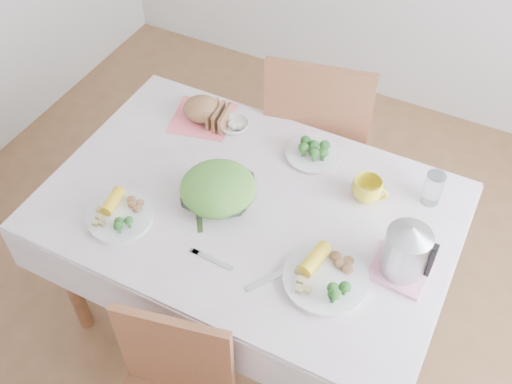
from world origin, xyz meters
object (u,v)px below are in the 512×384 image
at_px(salad_bowl, 218,194).
at_px(dinner_plate_right, 325,279).
at_px(chair_far, 320,140).
at_px(dinner_plate_left, 120,217).
at_px(yellow_mug, 367,189).
at_px(dining_table, 250,265).
at_px(electric_kettle, 407,248).

xyz_separation_m(salad_bowl, dinner_plate_right, (0.49, -0.15, -0.02)).
bearing_deg(chair_far, dinner_plate_left, 57.39).
bearing_deg(yellow_mug, chair_far, 126.14).
height_order(salad_bowl, yellow_mug, yellow_mug).
distance_m(dining_table, dinner_plate_left, 0.62).
distance_m(dinner_plate_left, yellow_mug, 0.91).
distance_m(chair_far, yellow_mug, 0.73).
height_order(dinner_plate_right, electric_kettle, electric_kettle).
xyz_separation_m(chair_far, salad_bowl, (-0.10, -0.78, 0.33)).
bearing_deg(salad_bowl, chair_far, 82.33).
bearing_deg(salad_bowl, dinner_plate_left, -138.80).
bearing_deg(dinner_plate_left, yellow_mug, 33.33).
relative_size(dinner_plate_right, electric_kettle, 1.37).
relative_size(salad_bowl, dinner_plate_left, 1.07).
distance_m(dining_table, dinner_plate_right, 0.58).
height_order(chair_far, dinner_plate_left, chair_far).
bearing_deg(chair_far, electric_kettle, 115.33).
xyz_separation_m(dinner_plate_right, electric_kettle, (0.21, 0.16, 0.11)).
xyz_separation_m(chair_far, dinner_plate_right, (0.39, -0.93, 0.31)).
bearing_deg(dinner_plate_right, electric_kettle, 37.21).
bearing_deg(dinner_plate_left, electric_kettle, 14.05).
distance_m(dining_table, salad_bowl, 0.43).
bearing_deg(dining_table, yellow_mug, 31.24).
relative_size(dining_table, chair_far, 1.34).
xyz_separation_m(dinner_plate_left, electric_kettle, (0.97, 0.24, 0.11)).
height_order(dinner_plate_left, electric_kettle, electric_kettle).
relative_size(dining_table, salad_bowl, 5.33).
xyz_separation_m(dinner_plate_left, yellow_mug, (0.76, 0.50, 0.03)).
bearing_deg(yellow_mug, dining_table, -148.76).
distance_m(dining_table, chair_far, 0.75).
relative_size(chair_far, dinner_plate_right, 3.61).
bearing_deg(chair_far, dinner_plate_right, 100.33).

